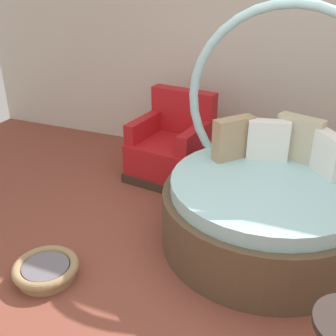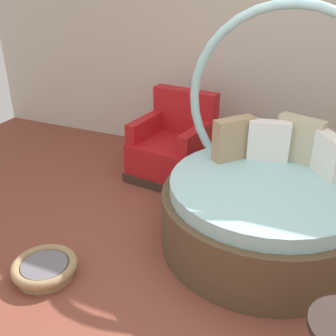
% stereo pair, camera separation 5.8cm
% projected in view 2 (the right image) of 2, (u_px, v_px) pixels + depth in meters
% --- Properties ---
extents(ground_plane, '(8.00, 8.00, 0.02)m').
position_uv_depth(ground_plane, '(202.00, 292.00, 3.09)').
color(ground_plane, brown).
extents(back_wall, '(8.00, 0.12, 3.14)m').
position_uv_depth(back_wall, '(284.00, 28.00, 4.45)').
color(back_wall, beige).
rests_on(back_wall, ground_plane).
extents(round_daybed, '(1.72, 1.72, 1.97)m').
position_uv_depth(round_daybed, '(266.00, 200.00, 3.48)').
color(round_daybed, brown).
rests_on(round_daybed, ground_plane).
extents(red_armchair, '(0.89, 0.89, 0.94)m').
position_uv_depth(red_armchair, '(174.00, 148.00, 4.64)').
color(red_armchair, '#38281E').
rests_on(red_armchair, ground_plane).
extents(pet_basket, '(0.51, 0.51, 0.13)m').
position_uv_depth(pet_basket, '(45.00, 268.00, 3.21)').
color(pet_basket, '#9E7F56').
rests_on(pet_basket, ground_plane).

